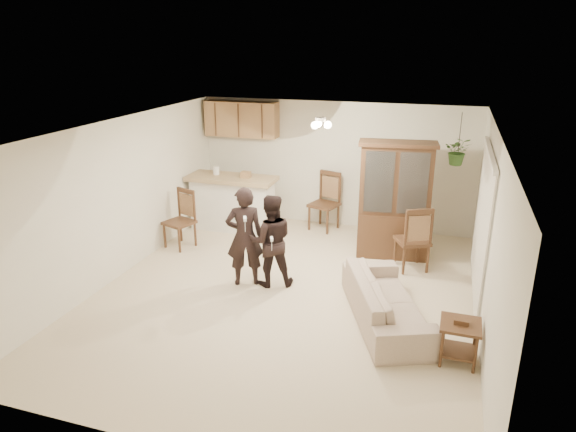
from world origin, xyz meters
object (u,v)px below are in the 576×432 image
(china_hutch, at_px, (394,201))
(side_table, at_px, (459,342))
(sofa, at_px, (387,296))
(chair_hutch_left, at_px, (324,214))
(chair_hutch_right, at_px, (411,251))
(chair_bar, at_px, (180,231))
(adult, at_px, (244,230))
(child, at_px, (271,244))

(china_hutch, distance_m, side_table, 3.24)
(sofa, distance_m, china_hutch, 2.36)
(china_hutch, height_order, chair_hutch_left, china_hutch)
(side_table, bearing_deg, chair_hutch_left, 123.81)
(chair_hutch_left, relative_size, chair_hutch_right, 1.03)
(chair_bar, distance_m, chair_hutch_right, 4.14)
(side_table, distance_m, chair_bar, 5.35)
(adult, distance_m, child, 0.46)
(adult, xyz_separation_m, chair_hutch_left, (0.59, 2.72, -0.57))
(child, relative_size, chair_hutch_left, 1.17)
(sofa, distance_m, chair_bar, 4.22)
(sofa, height_order, china_hutch, china_hutch)
(side_table, height_order, chair_hutch_left, chair_hutch_left)
(chair_bar, xyz_separation_m, chair_hutch_left, (2.30, 1.70, 0.02))
(sofa, relative_size, adult, 1.04)
(child, bearing_deg, sofa, 140.39)
(china_hutch, height_order, chair_bar, china_hutch)
(sofa, distance_m, chair_hutch_right, 1.82)
(china_hutch, bearing_deg, sofa, -91.96)
(sofa, relative_size, chair_hutch_right, 1.68)
(adult, bearing_deg, chair_hutch_left, -126.84)
(adult, distance_m, chair_bar, 2.08)
(china_hutch, distance_m, chair_bar, 3.90)
(side_table, bearing_deg, china_hutch, 111.13)
(sofa, height_order, adult, adult)
(adult, xyz_separation_m, chair_hutch_right, (2.42, 1.34, -0.59))
(chair_hutch_right, bearing_deg, adult, 2.40)
(sofa, xyz_separation_m, adult, (-2.24, 0.47, 0.53))
(child, distance_m, side_table, 3.09)
(sofa, xyz_separation_m, china_hutch, (-0.20, 2.27, 0.64))
(chair_hutch_right, bearing_deg, child, 4.88)
(chair_hutch_left, bearing_deg, sofa, -45.05)
(side_table, bearing_deg, sofa, 144.11)
(chair_hutch_left, bearing_deg, side_table, -38.62)
(chair_bar, height_order, chair_hutch_left, chair_hutch_left)
(chair_bar, bearing_deg, adult, -11.79)
(side_table, xyz_separation_m, chair_hutch_right, (-0.76, 2.49, 0.05))
(child, bearing_deg, chair_bar, -46.39)
(adult, height_order, child, adult)
(child, distance_m, chair_hutch_right, 2.41)
(sofa, bearing_deg, china_hutch, -17.41)
(child, distance_m, chair_hutch_left, 2.65)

